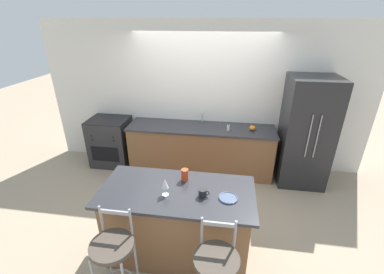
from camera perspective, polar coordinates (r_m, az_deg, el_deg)
name	(u,v)px	position (r m, az deg, el deg)	size (l,w,h in m)	color
ground_plane	(198,180)	(4.77, 1.29, -9.56)	(18.00, 18.00, 0.00)	tan
wall_back	(203,98)	(4.84, 2.55, 8.73)	(6.00, 0.07, 2.70)	silver
back_counter	(201,148)	(4.86, 1.93, -2.56)	(2.67, 0.70, 0.91)	brown
sink_faucet	(202,116)	(4.81, 2.31, 4.79)	(0.02, 0.13, 0.22)	#ADAFB5
kitchen_island	(178,223)	(3.24, -3.20, -18.49)	(1.74, 0.83, 0.96)	brown
refrigerator	(306,132)	(4.76, 23.93, 0.99)	(0.78, 0.78, 1.88)	#232326
oven_range	(111,141)	(5.34, -17.51, -0.94)	(0.74, 0.64, 0.95)	#28282B
bar_stool_near	(114,255)	(2.83, -17.00, -23.70)	(0.42, 0.42, 1.08)	#99999E
bar_stool_far	(216,269)	(2.64, 5.34, -27.12)	(0.42, 0.42, 1.08)	#99999E
dinner_plate	(228,198)	(2.83, 8.03, -13.25)	(0.21, 0.21, 0.02)	#425170
wine_glass	(165,184)	(2.79, -6.03, -10.32)	(0.08, 0.08, 0.20)	white
coffee_mug	(203,193)	(2.82, 2.41, -12.28)	(0.12, 0.09, 0.09)	#232326
tumbler_cup	(185,175)	(3.05, -1.63, -8.40)	(0.08, 0.08, 0.14)	red
pumpkin_decoration	(253,128)	(4.62, 13.30, 1.99)	(0.11, 0.11, 0.11)	orange
soap_bottle	(228,128)	(4.52, 8.06, 2.07)	(0.05, 0.05, 0.13)	silver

